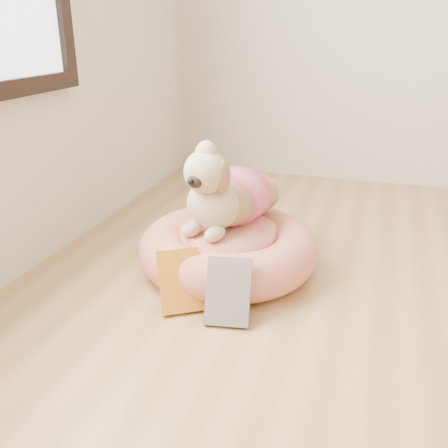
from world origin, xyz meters
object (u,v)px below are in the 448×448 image
(book_yellow, at_px, (180,281))
(pet_bed, at_px, (228,249))
(dog, at_px, (227,180))
(book_white, at_px, (228,292))

(book_yellow, bearing_deg, pet_bed, 45.28)
(pet_bed, bearing_deg, book_yellow, -101.86)
(pet_bed, bearing_deg, dog, 117.58)
(book_yellow, bearing_deg, dog, 48.65)
(book_yellow, height_order, book_white, book_yellow)
(book_yellow, distance_m, book_white, 0.17)
(pet_bed, distance_m, book_white, 0.35)
(dog, height_order, book_yellow, dog)
(pet_bed, height_order, dog, dog)
(dog, relative_size, book_yellow, 2.28)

